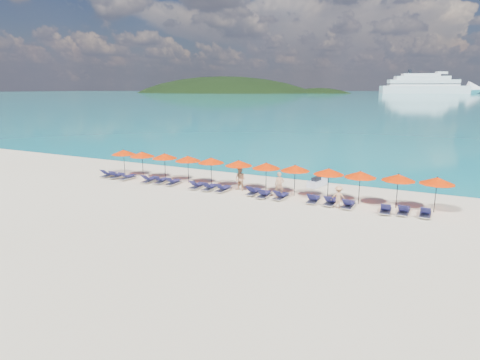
% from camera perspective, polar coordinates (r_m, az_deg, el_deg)
% --- Properties ---
extents(ground, '(1400.00, 1400.00, 0.00)m').
position_cam_1_polar(ground, '(26.03, -2.95, -3.90)').
color(ground, beige).
extents(sea, '(1600.00, 1300.00, 0.01)m').
position_cam_1_polar(sea, '(681.82, 25.98, 11.05)').
color(sea, '#1FA9B2').
rests_on(sea, ground).
extents(headland_main, '(374.00, 242.00, 126.50)m').
position_cam_1_polar(headland_main, '(644.26, -2.60, 8.89)').
color(headland_main, black).
rests_on(headland_main, ground).
extents(headland_small, '(162.00, 126.00, 85.50)m').
position_cam_1_polar(headland_small, '(605.38, 11.01, 8.69)').
color(headland_small, black).
rests_on(headland_small, ground).
extents(cruise_ship, '(135.71, 69.91, 38.17)m').
position_cam_1_polar(cruise_ship, '(619.47, 25.81, 11.92)').
color(cruise_ship, white).
rests_on(cruise_ship, ground).
extents(jetski, '(1.18, 2.16, 0.73)m').
position_cam_1_polar(jetski, '(32.01, 10.90, -0.36)').
color(jetski, silver).
rests_on(jetski, ground).
extents(beachgoer_a, '(0.77, 0.62, 1.82)m').
position_cam_1_polar(beachgoer_a, '(28.18, 5.61, -0.71)').
color(beachgoer_a, tan).
rests_on(beachgoer_a, ground).
extents(beachgoer_b, '(0.91, 0.62, 1.74)m').
position_cam_1_polar(beachgoer_b, '(29.99, 0.03, 0.11)').
color(beachgoer_b, tan).
rests_on(beachgoer_b, ground).
extents(beachgoer_c, '(1.00, 0.56, 1.48)m').
position_cam_1_polar(beachgoer_c, '(26.41, 13.82, -2.36)').
color(beachgoer_c, tan).
rests_on(beachgoer_c, ground).
extents(umbrella_0, '(2.10, 2.10, 2.28)m').
position_cam_1_polar(umbrella_0, '(36.85, -16.23, 3.82)').
color(umbrella_0, black).
rests_on(umbrella_0, ground).
extents(umbrella_1, '(2.10, 2.10, 2.28)m').
position_cam_1_polar(umbrella_1, '(35.32, -13.76, 3.58)').
color(umbrella_1, black).
rests_on(umbrella_1, ground).
extents(umbrella_2, '(2.10, 2.10, 2.28)m').
position_cam_1_polar(umbrella_2, '(34.00, -10.68, 3.38)').
color(umbrella_2, black).
rests_on(umbrella_2, ground).
extents(umbrella_3, '(2.10, 2.10, 2.28)m').
position_cam_1_polar(umbrella_3, '(32.46, -7.42, 3.05)').
color(umbrella_3, black).
rests_on(umbrella_3, ground).
extents(umbrella_4, '(2.10, 2.10, 2.28)m').
position_cam_1_polar(umbrella_4, '(31.46, -4.14, 2.81)').
color(umbrella_4, black).
rests_on(umbrella_4, ground).
extents(umbrella_5, '(2.10, 2.10, 2.28)m').
position_cam_1_polar(umbrella_5, '(30.21, -0.20, 2.42)').
color(umbrella_5, black).
rests_on(umbrella_5, ground).
extents(umbrella_6, '(2.10, 2.10, 2.28)m').
position_cam_1_polar(umbrella_6, '(29.27, 3.76, 2.05)').
color(umbrella_6, black).
rests_on(umbrella_6, ground).
extents(umbrella_7, '(2.10, 2.10, 2.28)m').
position_cam_1_polar(umbrella_7, '(28.61, 7.83, 1.70)').
color(umbrella_7, black).
rests_on(umbrella_7, ground).
extents(umbrella_8, '(2.10, 2.10, 2.28)m').
position_cam_1_polar(umbrella_8, '(27.82, 12.51, 1.19)').
color(umbrella_8, black).
rests_on(umbrella_8, ground).
extents(umbrella_9, '(2.10, 2.10, 2.28)m').
position_cam_1_polar(umbrella_9, '(27.42, 16.74, 0.78)').
color(umbrella_9, black).
rests_on(umbrella_9, ground).
extents(umbrella_10, '(2.10, 2.10, 2.28)m').
position_cam_1_polar(umbrella_10, '(27.26, 21.61, 0.34)').
color(umbrella_10, black).
rests_on(umbrella_10, ground).
extents(umbrella_11, '(2.10, 2.10, 2.28)m').
position_cam_1_polar(umbrella_11, '(27.27, 26.24, -0.09)').
color(umbrella_11, black).
rests_on(umbrella_11, ground).
extents(lounger_0, '(0.74, 1.74, 0.66)m').
position_cam_1_polar(lounger_0, '(36.63, -18.19, 0.80)').
color(lounger_0, silver).
rests_on(lounger_0, ground).
extents(lounger_1, '(0.75, 1.74, 0.66)m').
position_cam_1_polar(lounger_1, '(35.88, -17.09, 0.63)').
color(lounger_1, silver).
rests_on(lounger_1, ground).
extents(lounger_2, '(0.68, 1.72, 0.66)m').
position_cam_1_polar(lounger_2, '(35.05, -15.72, 0.43)').
color(lounger_2, silver).
rests_on(lounger_2, ground).
extents(lounger_3, '(0.71, 1.73, 0.66)m').
position_cam_1_polar(lounger_3, '(33.56, -12.78, 0.06)').
color(lounger_3, silver).
rests_on(lounger_3, ground).
extents(lounger_4, '(0.78, 1.75, 0.66)m').
position_cam_1_polar(lounger_4, '(33.03, -11.16, -0.07)').
color(lounger_4, silver).
rests_on(lounger_4, ground).
extents(lounger_5, '(0.72, 1.73, 0.66)m').
position_cam_1_polar(lounger_5, '(32.34, -9.52, -0.28)').
color(lounger_5, silver).
rests_on(lounger_5, ground).
extents(lounger_6, '(0.63, 1.70, 0.66)m').
position_cam_1_polar(lounger_6, '(30.93, -6.13, -0.78)').
color(lounger_6, silver).
rests_on(lounger_6, ground).
extents(lounger_7, '(0.70, 1.73, 0.66)m').
position_cam_1_polar(lounger_7, '(30.35, -4.35, -1.01)').
color(lounger_7, silver).
rests_on(lounger_7, ground).
extents(lounger_8, '(0.68, 1.72, 0.66)m').
position_cam_1_polar(lounger_8, '(29.84, -2.41, -1.23)').
color(lounger_8, silver).
rests_on(lounger_8, ground).
extents(lounger_9, '(0.63, 1.70, 0.66)m').
position_cam_1_polar(lounger_9, '(29.01, 1.96, -1.64)').
color(lounger_9, silver).
rests_on(lounger_9, ground).
extents(lounger_10, '(0.69, 1.73, 0.66)m').
position_cam_1_polar(lounger_10, '(28.31, 3.43, -2.02)').
color(lounger_10, silver).
rests_on(lounger_10, ground).
extents(lounger_11, '(0.78, 1.75, 0.66)m').
position_cam_1_polar(lounger_11, '(27.95, 5.86, -2.26)').
color(lounger_11, silver).
rests_on(lounger_11, ground).
extents(lounger_12, '(0.65, 1.71, 0.66)m').
position_cam_1_polar(lounger_12, '(27.44, 10.42, -2.70)').
color(lounger_12, silver).
rests_on(lounger_12, ground).
extents(lounger_13, '(0.71, 1.73, 0.66)m').
position_cam_1_polar(lounger_13, '(27.15, 12.80, -2.99)').
color(lounger_13, silver).
rests_on(lounger_13, ground).
extents(lounger_14, '(0.65, 1.71, 0.66)m').
position_cam_1_polar(lounger_14, '(26.75, 15.18, -3.36)').
color(lounger_14, silver).
rests_on(lounger_14, ground).
extents(lounger_15, '(0.71, 1.73, 0.66)m').
position_cam_1_polar(lounger_15, '(26.40, 20.01, -3.92)').
color(lounger_15, silver).
rests_on(lounger_15, ground).
extents(lounger_16, '(0.68, 1.72, 0.66)m').
position_cam_1_polar(lounger_16, '(26.51, 22.26, -4.04)').
color(lounger_16, silver).
rests_on(lounger_16, ground).
extents(lounger_17, '(0.64, 1.71, 0.66)m').
position_cam_1_polar(lounger_17, '(26.56, 24.87, -4.25)').
color(lounger_17, silver).
rests_on(lounger_17, ground).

